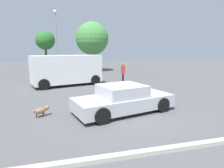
{
  "coord_description": "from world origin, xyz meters",
  "views": [
    {
      "loc": [
        -2.55,
        -7.63,
        2.69
      ],
      "look_at": [
        0.05,
        2.1,
        0.9
      ],
      "focal_mm": 30.79,
      "sensor_mm": 36.0,
      "label": 1
    }
  ],
  "objects_px": {
    "dog": "(42,110)",
    "light_post_near": "(56,31)",
    "sedan_foreground": "(123,99)",
    "pedestrian": "(123,71)",
    "van_white": "(67,69)"
  },
  "relations": [
    {
      "from": "dog",
      "to": "light_post_near",
      "type": "height_order",
      "value": "light_post_near"
    },
    {
      "from": "sedan_foreground",
      "to": "pedestrian",
      "type": "height_order",
      "value": "pedestrian"
    },
    {
      "from": "sedan_foreground",
      "to": "light_post_near",
      "type": "xyz_separation_m",
      "value": [
        -2.94,
        17.06,
        4.34
      ]
    },
    {
      "from": "sedan_foreground",
      "to": "pedestrian",
      "type": "xyz_separation_m",
      "value": [
        2.21,
        6.76,
        0.44
      ]
    },
    {
      "from": "dog",
      "to": "van_white",
      "type": "height_order",
      "value": "van_white"
    },
    {
      "from": "van_white",
      "to": "pedestrian",
      "type": "distance_m",
      "value": 4.4
    },
    {
      "from": "dog",
      "to": "van_white",
      "type": "bearing_deg",
      "value": 50.33
    },
    {
      "from": "pedestrian",
      "to": "dog",
      "type": "bearing_deg",
      "value": 57.27
    },
    {
      "from": "sedan_foreground",
      "to": "light_post_near",
      "type": "distance_m",
      "value": 17.85
    },
    {
      "from": "light_post_near",
      "to": "pedestrian",
      "type": "bearing_deg",
      "value": -63.46
    },
    {
      "from": "light_post_near",
      "to": "dog",
      "type": "bearing_deg",
      "value": -91.62
    },
    {
      "from": "pedestrian",
      "to": "light_post_near",
      "type": "height_order",
      "value": "light_post_near"
    },
    {
      "from": "van_white",
      "to": "light_post_near",
      "type": "bearing_deg",
      "value": 78.71
    },
    {
      "from": "sedan_foreground",
      "to": "light_post_near",
      "type": "relative_size",
      "value": 0.63
    },
    {
      "from": "van_white",
      "to": "pedestrian",
      "type": "height_order",
      "value": "van_white"
    }
  ]
}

